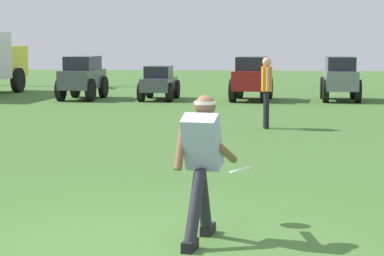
{
  "coord_description": "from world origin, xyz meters",
  "views": [
    {
      "loc": [
        1.01,
        -6.76,
        1.96
      ],
      "look_at": [
        0.11,
        2.09,
        0.9
      ],
      "focal_mm": 70.0,
      "sensor_mm": 36.0,
      "label": 1
    }
  ],
  "objects_px": {
    "teammate_near_sideline": "(267,86)",
    "parked_car_slot_b": "(159,82)",
    "parked_car_slot_d": "(340,77)",
    "parked_car_slot_c": "(252,77)",
    "parked_car_slot_a": "(83,77)",
    "frisbee_in_flight": "(241,169)",
    "frisbee_thrower": "(202,160)"
  },
  "relations": [
    {
      "from": "teammate_near_sideline",
      "to": "parked_car_slot_b",
      "type": "height_order",
      "value": "teammate_near_sideline"
    },
    {
      "from": "parked_car_slot_b",
      "to": "parked_car_slot_d",
      "type": "relative_size",
      "value": 0.94
    },
    {
      "from": "teammate_near_sideline",
      "to": "parked_car_slot_c",
      "type": "height_order",
      "value": "teammate_near_sideline"
    },
    {
      "from": "parked_car_slot_a",
      "to": "parked_car_slot_d",
      "type": "relative_size",
      "value": 1.01
    },
    {
      "from": "teammate_near_sideline",
      "to": "parked_car_slot_b",
      "type": "distance_m",
      "value": 8.25
    },
    {
      "from": "frisbee_in_flight",
      "to": "teammate_near_sideline",
      "type": "distance_m",
      "value": 8.6
    },
    {
      "from": "teammate_near_sideline",
      "to": "parked_car_slot_b",
      "type": "bearing_deg",
      "value": 114.94
    },
    {
      "from": "teammate_near_sideline",
      "to": "parked_car_slot_c",
      "type": "relative_size",
      "value": 0.64
    },
    {
      "from": "frisbee_thrower",
      "to": "parked_car_slot_a",
      "type": "distance_m",
      "value": 17.61
    },
    {
      "from": "parked_car_slot_a",
      "to": "parked_car_slot_d",
      "type": "bearing_deg",
      "value": 2.01
    },
    {
      "from": "parked_car_slot_a",
      "to": "parked_car_slot_b",
      "type": "relative_size",
      "value": 1.08
    },
    {
      "from": "parked_car_slot_a",
      "to": "parked_car_slot_c",
      "type": "bearing_deg",
      "value": 1.0
    },
    {
      "from": "parked_car_slot_d",
      "to": "parked_car_slot_c",
      "type": "bearing_deg",
      "value": -176.02
    },
    {
      "from": "frisbee_thrower",
      "to": "parked_car_slot_d",
      "type": "distance_m",
      "value": 17.3
    },
    {
      "from": "parked_car_slot_a",
      "to": "frisbee_in_flight",
      "type": "bearing_deg",
      "value": -70.27
    },
    {
      "from": "parked_car_slot_c",
      "to": "parked_car_slot_d",
      "type": "xyz_separation_m",
      "value": [
        2.81,
        0.2,
        0.0
      ]
    },
    {
      "from": "parked_car_slot_a",
      "to": "parked_car_slot_d",
      "type": "height_order",
      "value": "same"
    },
    {
      "from": "frisbee_in_flight",
      "to": "teammate_near_sideline",
      "type": "xyz_separation_m",
      "value": [
        0.25,
        8.59,
        0.36
      ]
    },
    {
      "from": "frisbee_thrower",
      "to": "parked_car_slot_b",
      "type": "distance_m",
      "value": 17.05
    },
    {
      "from": "parked_car_slot_b",
      "to": "parked_car_slot_d",
      "type": "distance_m",
      "value": 5.8
    },
    {
      "from": "frisbee_thrower",
      "to": "parked_car_slot_c",
      "type": "height_order",
      "value": "frisbee_thrower"
    },
    {
      "from": "parked_car_slot_c",
      "to": "parked_car_slot_d",
      "type": "bearing_deg",
      "value": 3.98
    },
    {
      "from": "frisbee_in_flight",
      "to": "parked_car_slot_a",
      "type": "bearing_deg",
      "value": 109.73
    },
    {
      "from": "frisbee_thrower",
      "to": "teammate_near_sideline",
      "type": "distance_m",
      "value": 9.34
    },
    {
      "from": "frisbee_thrower",
      "to": "teammate_near_sideline",
      "type": "height_order",
      "value": "teammate_near_sideline"
    },
    {
      "from": "frisbee_thrower",
      "to": "parked_car_slot_a",
      "type": "height_order",
      "value": "frisbee_thrower"
    },
    {
      "from": "teammate_near_sideline",
      "to": "frisbee_in_flight",
      "type": "bearing_deg",
      "value": -91.64
    },
    {
      "from": "frisbee_thrower",
      "to": "teammate_near_sideline",
      "type": "xyz_separation_m",
      "value": [
        0.59,
        9.32,
        0.14
      ]
    },
    {
      "from": "frisbee_thrower",
      "to": "frisbee_in_flight",
      "type": "distance_m",
      "value": 0.84
    },
    {
      "from": "teammate_near_sideline",
      "to": "parked_car_slot_a",
      "type": "relative_size",
      "value": 0.65
    },
    {
      "from": "parked_car_slot_a",
      "to": "frisbee_thrower",
      "type": "bearing_deg",
      "value": -72.15
    },
    {
      "from": "frisbee_in_flight",
      "to": "teammate_near_sideline",
      "type": "relative_size",
      "value": 0.22
    }
  ]
}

